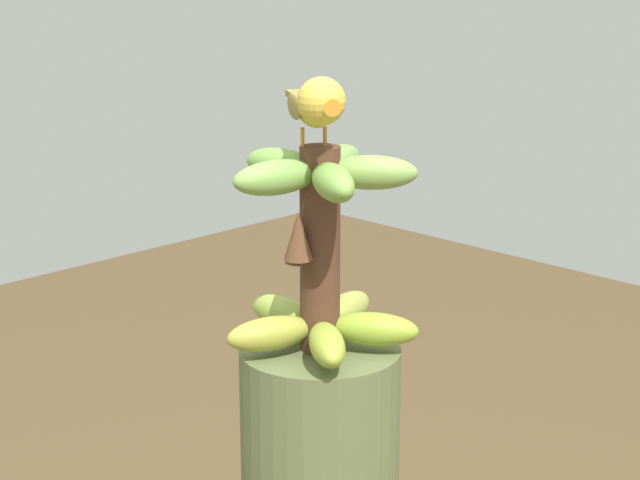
{
  "coord_description": "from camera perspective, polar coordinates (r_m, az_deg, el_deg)",
  "views": [
    {
      "loc": [
        0.93,
        -0.94,
        1.72
      ],
      "look_at": [
        0.0,
        0.0,
        1.36
      ],
      "focal_mm": 62.38,
      "sensor_mm": 36.0,
      "label": 1
    }
  ],
  "objects": [
    {
      "name": "banana_bunch",
      "position": [
        1.37,
        -0.06,
        -0.49
      ],
      "size": [
        0.24,
        0.25,
        0.26
      ],
      "color": "#4C2D1E",
      "rests_on": "banana_tree"
    },
    {
      "name": "perched_bird",
      "position": [
        1.32,
        -0.18,
        6.99
      ],
      "size": [
        0.19,
        0.13,
        0.09
      ],
      "color": "#C68933",
      "rests_on": "banana_bunch"
    }
  ]
}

